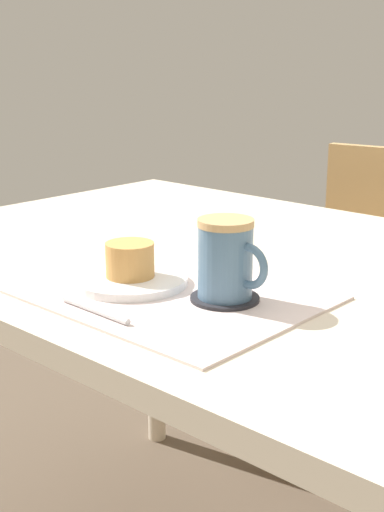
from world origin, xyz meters
name	(u,v)px	position (x,y,z in m)	size (l,w,h in m)	color
dining_table	(237,297)	(0.00, 0.00, 0.67)	(1.30, 0.88, 0.74)	beige
wooden_chair	(370,287)	(-0.16, 0.78, 0.46)	(0.47, 0.47, 0.83)	tan
placemat	(173,294)	(0.06, -0.22, 0.75)	(0.40, 0.32, 0.00)	silver
pastry_plate	(130,280)	(-0.02, -0.23, 0.75)	(0.17, 0.17, 0.01)	white
pastry	(130,260)	(-0.02, -0.23, 0.79)	(0.07, 0.07, 0.05)	tan
coffee_coaster	(225,298)	(0.13, -0.19, 0.75)	(0.10, 0.10, 0.01)	#232328
coffee_mug	(227,259)	(0.13, -0.19, 0.81)	(0.11, 0.08, 0.11)	slate
teaspoon	(95,310)	(0.04, -0.35, 0.75)	(0.01, 0.01, 0.13)	silver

